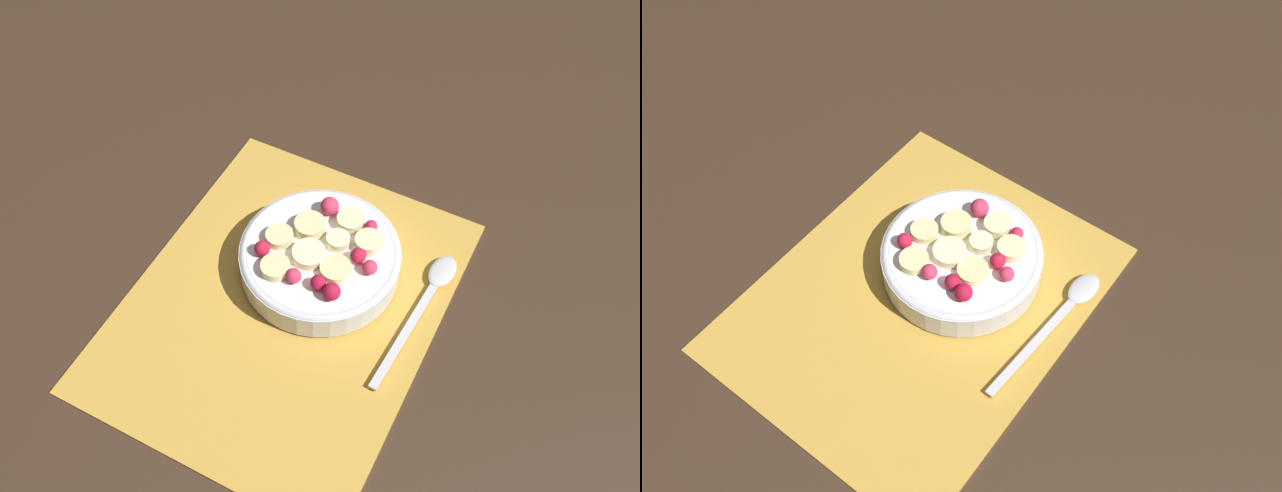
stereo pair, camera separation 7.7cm
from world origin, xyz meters
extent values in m
plane|color=#382619|center=(0.00, 0.00, 0.00)|extent=(3.00, 3.00, 0.00)
cube|color=gold|center=(0.00, 0.00, 0.00)|extent=(0.40, 0.32, 0.01)
cylinder|color=silver|center=(0.06, -0.01, 0.02)|extent=(0.18, 0.18, 0.03)
torus|color=silver|center=(0.06, -0.01, 0.03)|extent=(0.18, 0.18, 0.01)
cylinder|color=white|center=(0.06, -0.01, 0.04)|extent=(0.16, 0.16, 0.00)
cylinder|color=beige|center=(0.05, 0.03, 0.05)|extent=(0.04, 0.04, 0.01)
cylinder|color=#F4EAB7|center=(0.04, -0.01, 0.05)|extent=(0.05, 0.05, 0.01)
cylinder|color=beige|center=(0.04, -0.04, 0.05)|extent=(0.04, 0.04, 0.01)
cylinder|color=#F4EAB7|center=(0.07, -0.03, 0.05)|extent=(0.04, 0.04, 0.01)
cylinder|color=beige|center=(0.10, -0.03, 0.05)|extent=(0.04, 0.04, 0.01)
cylinder|color=beige|center=(0.08, 0.01, 0.05)|extent=(0.05, 0.05, 0.01)
cylinder|color=beige|center=(0.01, 0.02, 0.05)|extent=(0.04, 0.04, 0.01)
cylinder|color=beige|center=(0.09, -0.06, 0.05)|extent=(0.04, 0.04, 0.01)
sphere|color=#B21433|center=(0.01, -0.03, 0.05)|extent=(0.02, 0.02, 0.02)
sphere|color=#DB3356|center=(0.11, 0.00, 0.05)|extent=(0.02, 0.02, 0.02)
sphere|color=#B21433|center=(0.01, -0.05, 0.05)|extent=(0.02, 0.02, 0.02)
sphere|color=red|center=(0.06, -0.06, 0.05)|extent=(0.02, 0.02, 0.02)
sphere|color=#DB3356|center=(0.06, -0.07, 0.05)|extent=(0.02, 0.02, 0.02)
sphere|color=red|center=(0.03, 0.04, 0.05)|extent=(0.02, 0.02, 0.02)
sphere|color=#D12347|center=(0.11, -0.05, 0.05)|extent=(0.01, 0.01, 0.01)
sphere|color=#DB3356|center=(0.01, -0.01, 0.05)|extent=(0.02, 0.02, 0.02)
cube|color=silver|center=(0.02, -0.13, 0.01)|extent=(0.14, 0.02, 0.00)
ellipsoid|color=silver|center=(0.11, -0.14, 0.01)|extent=(0.05, 0.03, 0.01)
camera|label=1|loc=(-0.35, -0.22, 0.67)|focal=40.00mm
camera|label=2|loc=(-0.31, -0.29, 0.67)|focal=40.00mm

